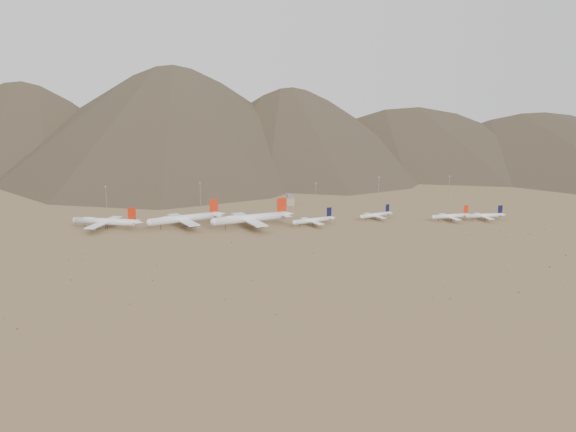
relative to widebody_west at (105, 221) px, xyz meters
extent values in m
plane|color=olive|center=(144.73, -38.14, -6.76)|extent=(3000.00, 3000.00, 0.00)
cylinder|color=white|center=(-0.26, 0.09, -0.07)|extent=(53.64, 23.86, 5.68)
sphere|color=white|center=(-26.13, 9.35, -0.07)|extent=(5.56, 5.56, 5.56)
cone|color=white|center=(28.70, -10.27, 0.35)|extent=(11.03, 8.14, 5.11)
cube|color=white|center=(-1.30, 0.46, -0.92)|extent=(25.25, 50.38, 0.71)
cube|color=white|center=(24.57, -8.79, 0.50)|extent=(11.11, 19.69, 0.34)
cube|color=red|center=(23.53, -8.42, 7.80)|extent=(6.90, 2.89, 10.07)
cylinder|color=black|center=(-18.37, 6.58, -4.83)|extent=(0.37, 0.37, 3.85)
cylinder|color=black|center=(1.25, 1.06, -4.83)|extent=(0.46, 0.46, 3.85)
cylinder|color=black|center=(0.29, -1.61, -4.83)|extent=(0.46, 0.46, 3.85)
ellipsoid|color=white|center=(-13.71, 4.91, 1.49)|extent=(17.99, 9.93, 3.41)
cylinder|color=slate|center=(2.10, 9.95, -2.33)|extent=(6.03, 4.26, 2.55)
cylinder|color=slate|center=(-4.69, -9.02, -2.33)|extent=(6.03, 4.26, 2.55)
cylinder|color=slate|center=(5.15, 18.48, -2.33)|extent=(6.03, 4.26, 2.55)
cylinder|color=slate|center=(-7.75, -17.55, -2.33)|extent=(6.03, 4.26, 2.55)
cylinder|color=white|center=(67.14, -2.09, 0.69)|extent=(59.26, 28.48, 6.33)
sphere|color=white|center=(38.68, -13.39, 0.69)|extent=(6.20, 6.20, 6.20)
cone|color=white|center=(99.01, 10.56, 1.17)|extent=(12.35, 9.36, 5.70)
cube|color=white|center=(66.00, -2.54, -0.25)|extent=(29.82, 55.79, 0.79)
cube|color=white|center=(94.46, 8.76, 1.33)|extent=(12.99, 21.86, 0.38)
cube|color=red|center=(93.32, 8.30, 9.47)|extent=(7.61, 3.47, 11.23)
cylinder|color=black|center=(47.22, -10.00, -4.61)|extent=(0.41, 0.41, 4.29)
cylinder|color=black|center=(67.69, -0.17, -4.61)|extent=(0.51, 0.51, 4.29)
cylinder|color=black|center=(68.86, -3.11, -4.61)|extent=(0.51, 0.51, 4.29)
ellipsoid|color=white|center=(52.34, -7.97, 2.43)|extent=(19.97, 11.64, 3.80)
cylinder|color=slate|center=(61.86, 7.89, -1.82)|extent=(6.74, 4.91, 2.85)
cylinder|color=slate|center=(70.14, -12.98, -1.82)|extent=(6.74, 4.91, 2.85)
cylinder|color=slate|center=(58.13, 17.28, -1.82)|extent=(6.74, 4.91, 2.85)
cylinder|color=slate|center=(73.87, -22.37, -1.82)|extent=(6.74, 4.91, 2.85)
cylinder|color=white|center=(124.09, -12.85, 1.27)|extent=(65.12, 25.54, 6.82)
sphere|color=white|center=(92.51, -22.36, 1.27)|extent=(6.68, 6.68, 6.68)
cone|color=white|center=(159.45, -2.20, 1.78)|extent=(13.14, 9.30, 6.13)
cube|color=white|center=(122.82, -13.23, 0.25)|extent=(27.53, 60.93, 0.85)
cube|color=white|center=(154.40, -3.72, 1.95)|extent=(12.31, 23.71, 0.41)
cube|color=red|center=(153.14, -4.10, 10.72)|extent=(8.39, 3.06, 12.09)
cylinder|color=black|center=(101.98, -19.50, -4.45)|extent=(0.44, 0.44, 4.62)
cylinder|color=black|center=(124.86, -10.84, -4.45)|extent=(0.55, 0.55, 4.62)
cylinder|color=black|center=(125.84, -14.10, -4.45)|extent=(0.55, 0.55, 4.62)
ellipsoid|color=white|center=(107.67, -17.79, 3.14)|extent=(21.68, 10.98, 4.09)
cylinder|color=slate|center=(119.34, -1.65, -1.44)|extent=(7.20, 4.84, 3.07)
cylinder|color=slate|center=(126.31, -24.81, -1.44)|extent=(7.20, 4.84, 3.07)
cylinder|color=slate|center=(116.20, 8.77, -1.44)|extent=(7.20, 4.84, 3.07)
cylinder|color=slate|center=(129.45, -35.23, -1.44)|extent=(7.20, 4.84, 3.07)
cylinder|color=white|center=(179.15, -15.13, -1.97)|extent=(36.46, 16.11, 4.04)
sphere|color=white|center=(161.58, -21.28, -1.97)|extent=(3.96, 3.96, 3.96)
cone|color=white|center=(198.82, -8.24, -1.67)|extent=(7.52, 5.65, 3.64)
cube|color=white|center=(178.44, -15.37, -2.58)|extent=(16.16, 32.08, 0.51)
cube|color=white|center=(196.01, -9.23, -1.57)|extent=(7.17, 12.55, 0.24)
cube|color=black|center=(195.31, -9.47, 4.04)|extent=(4.69, 1.94, 7.97)
cylinder|color=black|center=(166.85, -19.43, -5.37)|extent=(0.43, 0.43, 2.76)
cylinder|color=black|center=(179.52, -13.93, -5.37)|extent=(0.53, 0.53, 2.76)
cylinder|color=black|center=(180.18, -15.84, -5.37)|extent=(0.53, 0.53, 2.76)
cylinder|color=slate|center=(175.49, -6.94, -3.58)|extent=(4.11, 2.95, 1.82)
cylinder|color=slate|center=(181.40, -23.80, -3.58)|extent=(4.11, 2.95, 1.82)
cylinder|color=white|center=(241.84, 1.41, -2.62)|extent=(31.12, 15.27, 3.49)
sphere|color=white|center=(226.93, -4.61, -2.62)|extent=(3.42, 3.42, 3.42)
cone|color=white|center=(258.54, 8.14, -2.36)|extent=(6.54, 5.08, 3.14)
cube|color=white|center=(241.24, 1.17, -3.15)|extent=(15.08, 27.48, 0.44)
cube|color=white|center=(256.15, 7.18, -2.27)|extent=(6.60, 10.79, 0.21)
cube|color=black|center=(255.56, 6.94, 2.57)|extent=(3.99, 1.85, 6.89)
cylinder|color=black|center=(231.40, -2.80, -5.56)|extent=(0.37, 0.37, 2.39)
cylinder|color=black|center=(242.11, 2.46, -5.56)|extent=(0.46, 0.46, 2.39)
cylinder|color=black|center=(242.76, 0.84, -5.56)|extent=(0.46, 0.46, 2.39)
cylinder|color=slate|center=(238.36, 8.32, -4.01)|extent=(3.57, 2.66, 1.57)
cylinder|color=slate|center=(244.13, -5.99, -4.01)|extent=(3.57, 2.66, 1.57)
cylinder|color=white|center=(308.10, -15.94, -2.29)|extent=(34.97, 7.78, 3.77)
sphere|color=white|center=(290.84, -17.96, -2.29)|extent=(3.70, 3.70, 3.70)
cone|color=white|center=(327.44, -13.69, -2.00)|extent=(6.61, 4.10, 3.40)
cube|color=white|center=(307.41, -16.02, -2.85)|extent=(8.98, 30.25, 0.47)
cube|color=white|center=(324.68, -14.01, -1.91)|extent=(4.42, 11.61, 0.23)
cube|color=red|center=(323.99, -14.09, 3.33)|extent=(4.53, 0.86, 7.45)
cylinder|color=black|center=(296.02, -17.35, -5.47)|extent=(0.40, 0.40, 2.58)
cylinder|color=black|center=(308.68, -14.92, -5.47)|extent=(0.50, 0.50, 2.58)
cylinder|color=black|center=(308.90, -16.80, -5.47)|extent=(0.50, 0.50, 2.58)
cylinder|color=slate|center=(306.45, -7.73, -3.79)|extent=(3.65, 2.09, 1.70)
cylinder|color=slate|center=(308.38, -24.31, -3.79)|extent=(3.65, 2.09, 1.70)
cylinder|color=white|center=(340.42, -17.99, -2.40)|extent=(33.98, 4.37, 3.68)
sphere|color=white|center=(323.47, -18.33, -2.40)|extent=(3.61, 3.61, 3.61)
cone|color=white|center=(359.40, -17.60, -2.12)|extent=(6.17, 3.44, 3.31)
cube|color=white|center=(339.74, -18.00, -2.95)|extent=(6.01, 29.17, 0.46)
cube|color=white|center=(356.69, -17.66, -2.03)|extent=(3.27, 11.10, 0.22)
cube|color=black|center=(356.01, -17.67, 3.08)|extent=(4.41, 0.42, 7.27)
cylinder|color=black|center=(328.55, -18.23, -5.50)|extent=(0.39, 0.39, 2.52)
cylinder|color=black|center=(341.08, -17.05, -5.50)|extent=(0.48, 0.48, 2.52)
cylinder|color=black|center=(341.12, -18.90, -5.50)|extent=(0.48, 0.48, 2.52)
cylinder|color=slate|center=(339.58, -9.87, -3.86)|extent=(3.42, 1.72, 1.66)
cylinder|color=slate|center=(339.90, -26.14, -3.86)|extent=(3.42, 1.72, 1.66)
cube|color=gray|center=(174.73, 81.86, -2.76)|extent=(8.00, 8.00, 8.00)
cube|color=slate|center=(174.73, 81.86, 3.24)|extent=(6.00, 6.00, 4.00)
cylinder|color=gray|center=(-10.32, 77.51, 5.74)|extent=(0.50, 0.50, 25.00)
cube|color=gray|center=(-10.32, 77.51, 18.54)|extent=(2.00, 0.60, 0.80)
cylinder|color=gray|center=(81.74, 89.81, 5.74)|extent=(0.50, 0.50, 25.00)
cube|color=gray|center=(81.74, 89.81, 18.54)|extent=(2.00, 0.60, 0.80)
cylinder|color=gray|center=(199.07, 66.90, 5.74)|extent=(0.50, 0.50, 25.00)
cube|color=gray|center=(199.07, 66.90, 18.54)|extent=(2.00, 0.60, 0.80)
cylinder|color=gray|center=(276.55, 98.67, 5.74)|extent=(0.50, 0.50, 25.00)
cube|color=gray|center=(276.55, 98.67, 18.54)|extent=(2.00, 0.60, 0.80)
cylinder|color=gray|center=(357.07, 93.97, 5.74)|extent=(0.50, 0.50, 25.00)
cube|color=gray|center=(357.07, 93.97, 18.54)|extent=(2.00, 0.60, 0.80)
ellipsoid|color=brown|center=(209.23, -206.47, -6.56)|extent=(0.61, 0.61, 0.39)
ellipsoid|color=brown|center=(118.45, -216.91, -6.48)|extent=(1.06, 1.06, 0.55)
ellipsoid|color=brown|center=(324.02, -84.13, -6.46)|extent=(1.00, 1.00, 0.60)
ellipsoid|color=brown|center=(224.31, -190.06, -6.55)|extent=(0.57, 0.57, 0.42)
ellipsoid|color=brown|center=(300.57, -70.90, -6.51)|extent=(0.96, 0.96, 0.50)
ellipsoid|color=brown|center=(0.61, -140.91, -6.40)|extent=(1.04, 1.04, 0.72)
ellipsoid|color=brown|center=(310.56, -162.86, -6.39)|extent=(1.00, 1.00, 0.74)
ellipsoid|color=brown|center=(-9.34, -215.26, -6.37)|extent=(1.05, 1.05, 0.77)
ellipsoid|color=brown|center=(262.78, -205.68, -6.36)|extent=(0.87, 0.87, 0.78)
ellipsoid|color=brown|center=(339.76, -138.22, -6.40)|extent=(1.05, 1.05, 0.71)
ellipsoid|color=brown|center=(160.87, -104.10, -6.43)|extent=(0.76, 0.76, 0.66)
ellipsoid|color=brown|center=(350.78, -75.64, -6.40)|extent=(0.86, 0.86, 0.71)
ellipsoid|color=brown|center=(38.34, -46.16, -6.50)|extent=(0.58, 0.58, 0.51)
ellipsoid|color=brown|center=(-1.74, -95.98, -6.48)|extent=(0.77, 0.77, 0.56)
ellipsoid|color=brown|center=(104.72, -65.26, -6.34)|extent=(0.97, 0.97, 0.83)
ellipsoid|color=brown|center=(50.92, -119.11, -6.45)|extent=(0.96, 0.96, 0.60)
ellipsoid|color=brown|center=(50.89, -150.11, -6.43)|extent=(0.76, 0.76, 0.65)
ellipsoid|color=brown|center=(303.94, -191.41, -6.62)|extent=(0.51, 0.51, 0.28)
ellipsoid|color=brown|center=(93.43, -190.85, -6.45)|extent=(0.82, 0.82, 0.62)
ellipsoid|color=brown|center=(-10.36, -95.87, -6.49)|extent=(0.81, 0.81, 0.52)
ellipsoid|color=brown|center=(256.01, -188.75, -6.58)|extent=(0.55, 0.55, 0.35)
ellipsoid|color=brown|center=(111.59, -160.20, -6.49)|extent=(0.94, 0.94, 0.52)
ellipsoid|color=brown|center=(-19.54, -200.72, -6.54)|extent=(0.63, 0.63, 0.44)
ellipsoid|color=brown|center=(372.60, -62.67, -6.44)|extent=(0.83, 0.83, 0.64)
ellipsoid|color=brown|center=(218.74, -209.14, -6.45)|extent=(0.75, 0.75, 0.62)
ellipsoid|color=brown|center=(251.30, -94.28, -6.56)|extent=(0.76, 0.76, 0.40)
ellipsoid|color=brown|center=(26.36, -98.45, -6.62)|extent=(0.51, 0.51, 0.27)
ellipsoid|color=brown|center=(350.44, -73.00, -6.55)|extent=(0.81, 0.81, 0.41)
ellipsoid|color=brown|center=(41.25, -189.66, -6.42)|extent=(0.75, 0.75, 0.67)
ellipsoid|color=brown|center=(49.55, -141.48, -6.60)|extent=(0.52, 0.52, 0.32)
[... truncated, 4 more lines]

